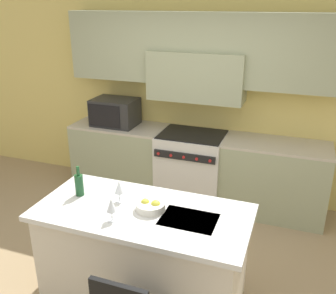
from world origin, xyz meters
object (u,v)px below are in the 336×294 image
at_px(range_stove, 192,167).
at_px(wine_glass_far, 119,188).
at_px(wine_glass_near, 111,206).
at_px(wine_bottle, 79,184).
at_px(fruit_bowl, 151,206).
at_px(microwave, 115,112).

relative_size(range_stove, wine_glass_far, 4.80).
xyz_separation_m(range_stove, wine_glass_near, (-0.02, -2.12, 0.58)).
bearing_deg(wine_bottle, wine_glass_far, 1.92).
height_order(wine_glass_near, fruit_bowl, wine_glass_near).
bearing_deg(wine_bottle, range_stove, 75.25).
bearing_deg(wine_glass_near, fruit_bowl, 48.39).
xyz_separation_m(microwave, wine_glass_far, (1.00, -1.85, -0.06)).
height_order(range_stove, wine_glass_near, wine_glass_near).
bearing_deg(fruit_bowl, microwave, 124.50).
bearing_deg(wine_glass_far, range_stove, 86.81).
bearing_deg(fruit_bowl, wine_bottle, 178.07).
xyz_separation_m(wine_glass_near, fruit_bowl, (0.22, 0.25, -0.10)).
bearing_deg(wine_glass_near, wine_bottle, 149.44).
distance_m(microwave, wine_glass_far, 2.10).
bearing_deg(microwave, wine_glass_near, -63.29).
bearing_deg(wine_glass_near, microwave, 116.71).
bearing_deg(microwave, wine_bottle, -71.80).
relative_size(range_stove, microwave, 1.60).
distance_m(microwave, fruit_bowl, 2.29).
xyz_separation_m(wine_bottle, fruit_bowl, (0.68, -0.02, -0.07)).
distance_m(wine_glass_far, fruit_bowl, 0.32).
bearing_deg(range_stove, wine_glass_far, -93.19).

